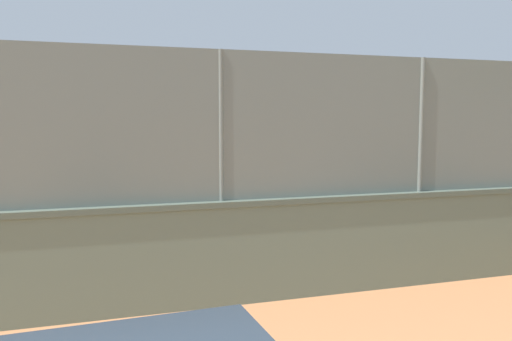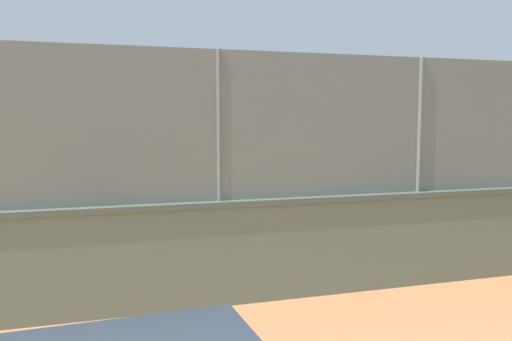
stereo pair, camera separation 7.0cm
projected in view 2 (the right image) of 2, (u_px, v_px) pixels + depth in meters
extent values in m
plane|color=#B27247|center=(220.00, 198.00, 17.21)|extent=(260.00, 260.00, 0.00)
cube|color=slate|center=(220.00, 255.00, 7.23)|extent=(32.28, 0.43, 1.38)
cube|color=#4D594D|center=(220.00, 203.00, 7.16)|extent=(32.28, 0.49, 0.08)
cube|color=slate|center=(219.00, 126.00, 7.05)|extent=(31.63, 0.17, 2.06)
cylinder|color=slate|center=(420.00, 125.00, 7.96)|extent=(0.07, 0.07, 2.06)
cylinder|color=slate|center=(219.00, 126.00, 7.05)|extent=(0.07, 0.07, 2.06)
cylinder|color=#591919|center=(365.00, 186.00, 17.05)|extent=(0.20, 0.20, 0.84)
cylinder|color=#591919|center=(361.00, 185.00, 17.20)|extent=(0.20, 0.20, 0.84)
cylinder|color=orange|center=(363.00, 163.00, 17.06)|extent=(0.45, 0.45, 0.62)
cylinder|color=#D8AD84|center=(372.00, 160.00, 16.84)|extent=(0.57, 0.32, 0.17)
cylinder|color=#D8AD84|center=(362.00, 159.00, 17.47)|extent=(0.57, 0.32, 0.17)
sphere|color=#D8AD84|center=(364.00, 151.00, 17.01)|extent=(0.24, 0.24, 0.24)
cylinder|color=red|center=(364.00, 147.00, 17.00)|extent=(0.33, 0.33, 0.05)
cylinder|color=black|center=(365.00, 158.00, 17.59)|extent=(0.29, 0.15, 0.04)
ellipsoid|color=#333338|center=(369.00, 158.00, 17.73)|extent=(0.29, 0.15, 0.24)
cylinder|color=#591919|center=(115.00, 194.00, 15.35)|extent=(0.20, 0.20, 0.78)
cylinder|color=#591919|center=(113.00, 195.00, 15.16)|extent=(0.20, 0.20, 0.78)
cylinder|color=#429951|center=(113.00, 172.00, 15.19)|extent=(0.44, 0.44, 0.57)
cylinder|color=#936B4C|center=(115.00, 167.00, 15.48)|extent=(0.54, 0.29, 0.17)
cylinder|color=#936B4C|center=(99.00, 169.00, 14.91)|extent=(0.54, 0.29, 0.17)
sphere|color=#936B4C|center=(113.00, 158.00, 15.15)|extent=(0.22, 0.22, 0.22)
cylinder|color=navy|center=(113.00, 155.00, 15.14)|extent=(0.30, 0.30, 0.05)
cylinder|color=black|center=(93.00, 169.00, 14.93)|extent=(0.29, 0.15, 0.04)
ellipsoid|color=#333338|center=(86.00, 168.00, 14.95)|extent=(0.29, 0.14, 0.24)
cylinder|color=navy|center=(262.00, 202.00, 13.92)|extent=(0.21, 0.21, 0.76)
cylinder|color=navy|center=(256.00, 201.00, 13.99)|extent=(0.21, 0.21, 0.76)
cylinder|color=#429951|center=(259.00, 177.00, 13.89)|extent=(0.48, 0.48, 0.56)
cylinder|color=#936B4C|center=(270.00, 173.00, 13.83)|extent=(0.39, 0.48, 0.16)
cylinder|color=#936B4C|center=(253.00, 172.00, 14.26)|extent=(0.39, 0.48, 0.16)
sphere|color=#936B4C|center=(259.00, 163.00, 13.86)|extent=(0.21, 0.21, 0.21)
cylinder|color=red|center=(259.00, 160.00, 13.85)|extent=(0.31, 0.31, 0.05)
cylinder|color=black|center=(255.00, 171.00, 14.43)|extent=(0.21, 0.26, 0.04)
ellipsoid|color=#333338|center=(258.00, 170.00, 14.64)|extent=(0.20, 0.26, 0.24)
sphere|color=white|center=(354.00, 206.00, 15.01)|extent=(0.16, 0.16, 0.16)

